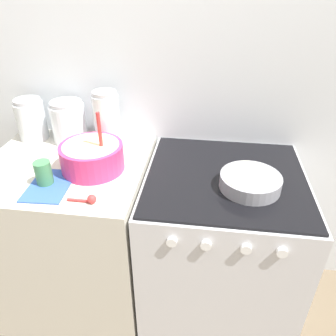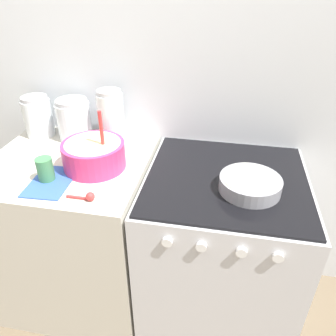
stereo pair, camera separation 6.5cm
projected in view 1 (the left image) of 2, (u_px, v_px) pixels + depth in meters
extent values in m
cube|color=silver|center=(155.00, 77.00, 1.64)|extent=(4.51, 0.05, 2.40)
cube|color=beige|center=(77.00, 234.00, 1.76)|extent=(0.76, 0.70, 0.89)
cube|color=silver|center=(218.00, 249.00, 1.68)|extent=(0.72, 0.70, 0.87)
cube|color=black|center=(226.00, 177.00, 1.45)|extent=(0.69, 0.67, 0.01)
cylinder|color=white|center=(172.00, 242.00, 1.21)|extent=(0.04, 0.02, 0.04)
cylinder|color=white|center=(206.00, 245.00, 1.19)|extent=(0.04, 0.02, 0.04)
cylinder|color=white|center=(246.00, 249.00, 1.18)|extent=(0.04, 0.02, 0.04)
cylinder|color=white|center=(282.00, 252.00, 1.16)|extent=(0.04, 0.02, 0.04)
cylinder|color=#E0336B|center=(92.00, 157.00, 1.46)|extent=(0.28, 0.28, 0.12)
cylinder|color=beige|center=(91.00, 152.00, 1.45)|extent=(0.25, 0.25, 0.07)
cylinder|color=red|center=(101.00, 140.00, 1.41)|extent=(0.02, 0.02, 0.26)
cylinder|color=gray|center=(250.00, 182.00, 1.35)|extent=(0.25, 0.25, 0.06)
cylinder|color=beige|center=(250.00, 181.00, 1.34)|extent=(0.23, 0.23, 0.05)
cylinder|color=silver|center=(32.00, 121.00, 1.71)|extent=(0.15, 0.15, 0.20)
cylinder|color=white|center=(33.00, 128.00, 1.73)|extent=(0.13, 0.13, 0.12)
cylinder|color=#B2B2B7|center=(27.00, 101.00, 1.65)|extent=(0.13, 0.13, 0.02)
cylinder|color=silver|center=(69.00, 123.00, 1.69)|extent=(0.18, 0.18, 0.19)
cylinder|color=silver|center=(70.00, 130.00, 1.71)|extent=(0.15, 0.15, 0.12)
cylinder|color=#B2B2B7|center=(66.00, 103.00, 1.63)|extent=(0.16, 0.16, 0.02)
cylinder|color=silver|center=(107.00, 120.00, 1.65)|extent=(0.13, 0.13, 0.26)
cylinder|color=tan|center=(108.00, 129.00, 1.67)|extent=(0.12, 0.12, 0.15)
cylinder|color=#B2B2B7|center=(104.00, 93.00, 1.58)|extent=(0.12, 0.12, 0.02)
cylinder|color=#3F7F4C|center=(44.00, 173.00, 1.36)|extent=(0.07, 0.07, 0.11)
cube|color=#3359B2|center=(50.00, 185.00, 1.37)|extent=(0.18, 0.25, 0.01)
cylinder|color=red|center=(78.00, 200.00, 1.28)|extent=(0.09, 0.01, 0.01)
sphere|color=red|center=(92.00, 199.00, 1.27)|extent=(0.04, 0.04, 0.04)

